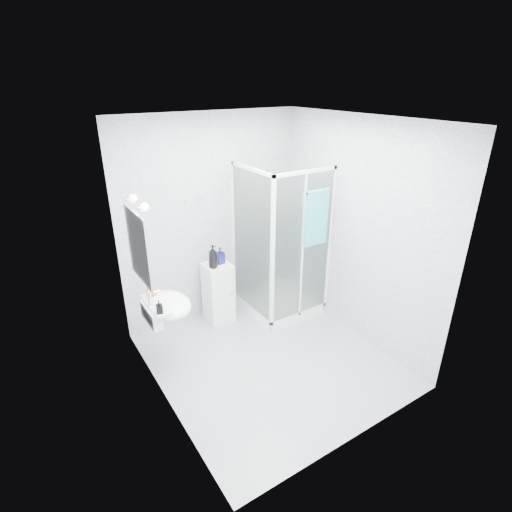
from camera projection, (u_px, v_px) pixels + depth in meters
room at (271, 256)px, 4.01m from camera, size 2.40×2.60×2.60m
shower_enclosure at (278, 283)px, 5.28m from camera, size 0.90×0.95×2.00m
wall_basin at (166, 306)px, 4.08m from camera, size 0.46×0.56×0.35m
mirror at (138, 247)px, 3.69m from camera, size 0.02×0.60×0.70m
vanity_lights at (138, 203)px, 3.55m from camera, size 0.10×0.40×0.08m
wall_hooks at (194, 199)px, 4.72m from camera, size 0.23×0.06×0.03m
storage_cabinet at (218, 293)px, 5.14m from camera, size 0.33×0.36×0.80m
hand_towel at (317, 216)px, 4.68m from camera, size 0.32×0.05×0.68m
shampoo_bottle_a at (213, 257)px, 4.85m from camera, size 0.14×0.14×0.30m
shampoo_bottle_b at (220, 255)px, 4.98m from camera, size 0.11×0.11×0.21m
soap_dispenser_orange at (151, 290)px, 4.10m from camera, size 0.14×0.14×0.15m
soap_dispenser_black at (159, 307)px, 3.82m from camera, size 0.07×0.07×0.14m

